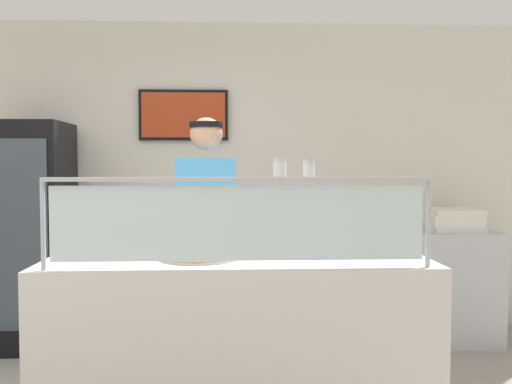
{
  "coord_description": "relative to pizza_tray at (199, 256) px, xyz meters",
  "views": [
    {
      "loc": [
        0.99,
        -2.67,
        1.45
      ],
      "look_at": [
        1.13,
        0.37,
        1.31
      ],
      "focal_mm": 39.65,
      "sensor_mm": 36.0,
      "label": 1
    }
  ],
  "objects": [
    {
      "name": "pizza_tray",
      "position": [
        0.0,
        0.0,
        0.0
      ],
      "size": [
        0.43,
        0.43,
        0.04
      ],
      "color": "#9EA0A8",
      "rests_on": "serving_counter"
    },
    {
      "name": "pepper_flake_shaker",
      "position": [
        0.55,
        -0.29,
        0.47
      ],
      "size": [
        0.06,
        0.06,
        0.08
      ],
      "color": "white",
      "rests_on": "sneeze_guard"
    },
    {
      "name": "drink_fridge",
      "position": [
        -1.46,
        1.56,
        -0.07
      ],
      "size": [
        0.65,
        0.67,
        1.8
      ],
      "color": "black",
      "rests_on": "ground"
    },
    {
      "name": "prep_shelf",
      "position": [
        1.99,
        1.51,
        -0.51
      ],
      "size": [
        0.7,
        0.55,
        0.92
      ],
      "primitive_type": "cube",
      "color": "#B7BABF",
      "rests_on": "ground"
    },
    {
      "name": "serving_counter",
      "position": [
        0.21,
        -0.02,
        -0.49
      ],
      "size": [
        2.07,
        0.67,
        0.95
      ],
      "primitive_type": "cube",
      "color": "silver",
      "rests_on": "ground"
    },
    {
      "name": "worker_figure",
      "position": [
        0.02,
        0.61,
        0.04
      ],
      "size": [
        0.41,
        0.5,
        1.76
      ],
      "color": "#23232D",
      "rests_on": "ground"
    },
    {
      "name": "pizza_server",
      "position": [
        0.04,
        -0.02,
        0.02
      ],
      "size": [
        0.09,
        0.28,
        0.01
      ],
      "primitive_type": "cube",
      "rotation": [
        0.0,
        0.0,
        0.06
      ],
      "color": "#ADAFB7",
      "rests_on": "pizza_tray"
    },
    {
      "name": "shop_rear_unit",
      "position": [
        0.2,
        2.0,
        0.39
      ],
      "size": [
        6.47,
        0.13,
        2.7
      ],
      "color": "silver",
      "rests_on": "ground"
    },
    {
      "name": "parmesan_shaker",
      "position": [
        0.41,
        -0.29,
        0.47
      ],
      "size": [
        0.07,
        0.07,
        0.09
      ],
      "color": "white",
      "rests_on": "sneeze_guard"
    },
    {
      "name": "pizza_box_stack",
      "position": [
        2.0,
        1.51,
        0.04
      ],
      "size": [
        0.43,
        0.42,
        0.18
      ],
      "color": "silver",
      "rests_on": "prep_shelf"
    },
    {
      "name": "sneeze_guard",
      "position": [
        0.21,
        -0.29,
        0.27
      ],
      "size": [
        1.9,
        0.06,
        0.45
      ],
      "color": "#B2B5BC",
      "rests_on": "serving_counter"
    }
  ]
}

